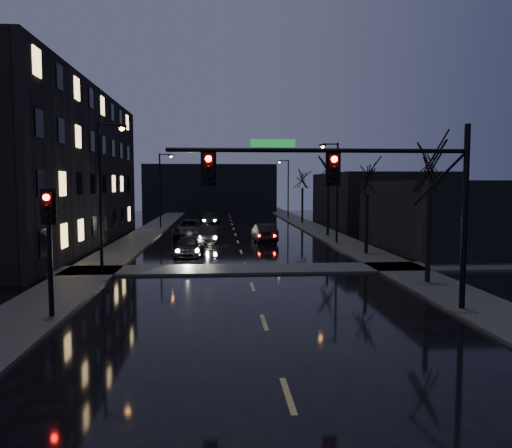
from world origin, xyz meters
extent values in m
plane|color=black|center=(0.00, 0.00, 0.00)|extent=(160.00, 160.00, 0.00)
cube|color=#2D2D2B|center=(-8.50, 35.00, 0.06)|extent=(3.00, 140.00, 0.12)
cube|color=#2D2D2B|center=(8.50, 35.00, 0.06)|extent=(3.00, 140.00, 0.12)
cube|color=#2D2D2B|center=(0.00, 18.50, 0.06)|extent=(40.00, 3.00, 0.12)
cube|color=black|center=(-16.50, 30.00, 6.00)|extent=(12.00, 30.00, 12.00)
cube|color=black|center=(15.50, 26.00, 2.50)|extent=(10.00, 14.00, 5.00)
cube|color=black|center=(17.00, 48.00, 3.00)|extent=(12.00, 18.00, 6.00)
cube|color=black|center=(-3.00, 78.00, 4.00)|extent=(22.00, 10.00, 8.00)
cylinder|color=black|center=(7.60, 9.00, 3.50)|extent=(0.22, 0.22, 7.00)
cylinder|color=black|center=(2.10, 9.00, 6.00)|extent=(11.00, 0.16, 0.16)
cylinder|color=black|center=(6.60, 9.00, 5.00)|extent=(2.05, 0.10, 2.05)
cube|color=#0C591E|center=(0.40, 9.00, 6.25)|extent=(1.60, 0.04, 0.28)
cube|color=black|center=(-1.90, 9.00, 5.35)|extent=(0.35, 0.28, 1.05)
sphere|color=#FF0705|center=(-1.90, 8.84, 5.68)|extent=(0.22, 0.22, 0.22)
cube|color=black|center=(2.60, 9.00, 5.35)|extent=(0.35, 0.28, 1.05)
sphere|color=#FF0705|center=(2.60, 8.84, 5.68)|extent=(0.22, 0.22, 0.22)
cylinder|color=black|center=(-7.50, 9.00, 2.20)|extent=(0.18, 0.18, 4.40)
cube|color=black|center=(-7.50, 9.00, 4.00)|extent=(0.35, 0.28, 1.05)
sphere|color=#FF0705|center=(-7.50, 8.84, 4.33)|extent=(0.22, 0.22, 0.22)
cylinder|color=black|center=(8.40, 14.00, 2.20)|extent=(0.24, 0.24, 4.40)
cylinder|color=black|center=(8.40, 24.00, 2.06)|extent=(0.24, 0.24, 4.12)
cylinder|color=black|center=(8.40, 36.00, 2.34)|extent=(0.24, 0.24, 4.68)
cylinder|color=black|center=(8.40, 50.00, 2.15)|extent=(0.24, 0.24, 4.29)
cylinder|color=black|center=(-7.80, 18.00, 4.00)|extent=(0.16, 0.16, 8.00)
cylinder|color=black|center=(-7.20, 18.00, 7.90)|extent=(1.20, 0.10, 0.10)
cube|color=black|center=(-6.60, 18.00, 7.80)|extent=(0.50, 0.25, 0.15)
sphere|color=orange|center=(-6.60, 18.00, 7.70)|extent=(0.28, 0.28, 0.28)
cylinder|color=black|center=(-7.80, 45.00, 4.00)|extent=(0.16, 0.16, 8.00)
cylinder|color=black|center=(-7.20, 45.00, 7.90)|extent=(1.20, 0.10, 0.10)
cube|color=black|center=(-6.60, 45.00, 7.80)|extent=(0.50, 0.25, 0.15)
sphere|color=orange|center=(-6.60, 45.00, 7.70)|extent=(0.28, 0.28, 0.28)
cylinder|color=black|center=(7.80, 30.00, 4.00)|extent=(0.16, 0.16, 8.00)
cylinder|color=black|center=(7.20, 30.00, 7.90)|extent=(1.20, 0.10, 0.10)
cube|color=black|center=(6.60, 30.00, 7.80)|extent=(0.50, 0.25, 0.15)
sphere|color=orange|center=(6.60, 30.00, 7.70)|extent=(0.28, 0.28, 0.28)
cylinder|color=black|center=(7.80, 58.00, 4.00)|extent=(0.16, 0.16, 8.00)
cylinder|color=black|center=(7.20, 58.00, 7.90)|extent=(1.20, 0.10, 0.10)
cube|color=black|center=(6.60, 58.00, 7.80)|extent=(0.50, 0.25, 0.15)
sphere|color=orange|center=(6.60, 58.00, 7.70)|extent=(0.28, 0.28, 0.28)
imported|color=black|center=(-3.51, 24.21, 0.70)|extent=(2.05, 4.25, 1.40)
imported|color=black|center=(-2.44, 31.65, 0.70)|extent=(1.56, 4.25, 1.39)
imported|color=black|center=(-4.04, 35.44, 0.81)|extent=(3.03, 5.96, 1.61)
imported|color=black|center=(-2.62, 49.58, 0.68)|extent=(2.45, 4.87, 1.36)
imported|color=black|center=(2.21, 32.05, 0.75)|extent=(1.90, 4.66, 1.50)
camera|label=1|loc=(-1.54, -8.90, 4.81)|focal=35.00mm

